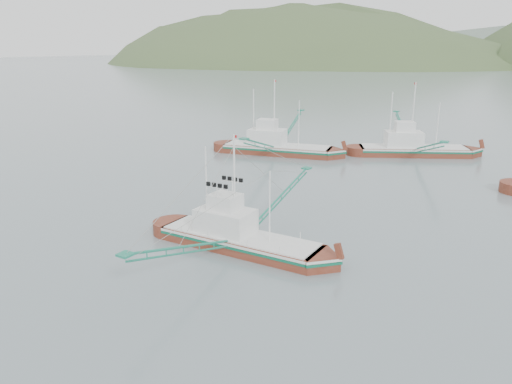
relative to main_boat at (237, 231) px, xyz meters
The scene contains 5 objects.
ground 2.31m from the main_boat, 124.67° to the right, with size 1200.00×1200.00×0.00m, color slate.
main_boat is the anchor object (origin of this frame).
bg_boat_far 41.08m from the main_boat, 86.34° to the left, with size 16.65×25.37×10.98m.
bg_boat_left 34.88m from the main_boat, 114.28° to the left, with size 15.90×27.46×11.27m.
headland_left 401.60m from the main_boat, 116.80° to the left, with size 448.00×308.00×210.00m, color #3D532A.
Camera 1 is at (20.85, -28.14, 15.00)m, focal length 35.00 mm.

